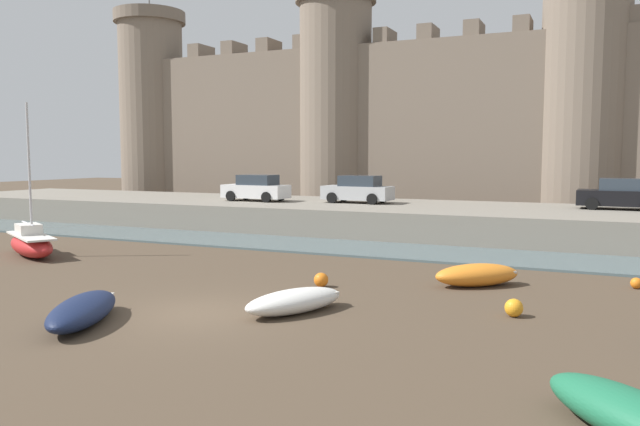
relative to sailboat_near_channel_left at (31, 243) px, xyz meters
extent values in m
plane|color=#4C3D2D|center=(12.26, -5.30, -0.57)|extent=(160.00, 160.00, 0.00)
cube|color=slate|center=(12.26, 7.58, -0.52)|extent=(80.00, 4.50, 0.10)
cube|color=gray|center=(12.26, 14.83, 0.20)|extent=(65.57, 10.00, 1.54)
cube|color=#7A6B5B|center=(12.26, 26.08, 5.71)|extent=(53.57, 2.80, 12.55)
cylinder|color=#7A6B5B|center=(-14.52, 26.08, 7.42)|extent=(5.55, 5.55, 15.99)
cylinder|color=#706254|center=(-14.52, 26.08, 15.92)|extent=(6.22, 6.22, 1.00)
cylinder|color=#7A6B5B|center=(3.33, 26.08, 7.42)|extent=(5.55, 5.55, 15.99)
cylinder|color=#7A6B5B|center=(21.19, 26.08, 7.42)|extent=(5.55, 5.55, 15.99)
cube|color=#746557|center=(-9.10, 26.08, 12.53)|extent=(1.10, 2.52, 1.10)
cube|color=#746557|center=(-5.81, 26.08, 12.53)|extent=(1.10, 2.52, 1.10)
cube|color=#746557|center=(-2.53, 26.08, 12.53)|extent=(1.10, 2.52, 1.10)
cube|color=#746557|center=(0.76, 26.08, 12.53)|extent=(1.10, 2.52, 1.10)
cube|color=#746557|center=(7.33, 26.08, 12.53)|extent=(1.10, 2.52, 1.10)
cube|color=#746557|center=(10.62, 26.08, 12.53)|extent=(1.10, 2.52, 1.10)
cube|color=#746557|center=(13.90, 26.08, 12.53)|extent=(1.10, 2.52, 1.10)
cube|color=#746557|center=(17.19, 26.08, 12.53)|extent=(1.10, 2.52, 1.10)
cube|color=#746557|center=(23.76, 26.08, 12.53)|extent=(1.10, 2.52, 1.10)
ellipsoid|color=red|center=(0.02, -0.01, -0.10)|extent=(4.74, 3.43, 0.93)
cube|color=silver|center=(0.02, -0.01, 0.32)|extent=(4.16, 2.98, 0.08)
cube|color=silver|center=(-0.29, 0.16, 0.58)|extent=(1.57, 1.40, 0.44)
cylinder|color=silver|center=(0.23, -0.12, 3.18)|extent=(0.10, 0.10, 5.64)
cylinder|color=silver|center=(-0.39, 0.21, 0.81)|extent=(1.88, 1.08, 0.08)
ellipsoid|color=orange|center=(18.73, 1.58, -0.19)|extent=(3.05, 2.79, 0.75)
ellipsoid|color=gold|center=(18.73, 1.58, -0.13)|extent=(2.47, 2.26, 0.41)
cube|color=beige|center=(18.55, 1.44, -0.09)|extent=(0.79, 0.90, 0.06)
cube|color=beige|center=(19.62, 2.32, -0.11)|extent=(0.63, 0.68, 0.08)
ellipsoid|color=silver|center=(14.75, -4.07, -0.24)|extent=(2.45, 3.39, 0.65)
ellipsoid|color=white|center=(14.75, -4.07, -0.18)|extent=(1.97, 2.76, 0.36)
cube|color=beige|center=(14.65, -4.28, -0.14)|extent=(1.00, 0.62, 0.06)
cube|color=beige|center=(15.29, -2.95, -0.16)|extent=(0.71, 0.54, 0.08)
ellipsoid|color=#1E6B47|center=(22.97, -8.95, -0.19)|extent=(3.28, 3.29, 0.76)
ellipsoid|color=#339266|center=(22.97, -8.95, -0.13)|extent=(2.65, 2.67, 0.42)
cube|color=beige|center=(22.78, -8.76, -0.09)|extent=(0.82, 0.81, 0.06)
ellipsoid|color=#141E3D|center=(10.27, -7.34, -0.22)|extent=(2.79, 3.86, 0.71)
ellipsoid|color=navy|center=(10.27, -7.34, -0.16)|extent=(2.24, 3.14, 0.39)
cube|color=beige|center=(10.39, -7.59, -0.12)|extent=(1.09, 0.67, 0.06)
cube|color=beige|center=(9.64, -6.06, -0.14)|extent=(0.77, 0.57, 0.08)
sphere|color=orange|center=(20.36, -2.04, -0.32)|extent=(0.49, 0.49, 0.49)
sphere|color=orange|center=(14.06, -0.70, -0.33)|extent=(0.48, 0.48, 0.48)
sphere|color=orange|center=(23.56, 3.30, -0.39)|extent=(0.37, 0.37, 0.37)
cube|color=silver|center=(2.97, 14.21, 1.57)|extent=(4.16, 1.85, 0.80)
cube|color=#2D3842|center=(3.12, 14.21, 2.27)|extent=(2.31, 1.58, 0.64)
cylinder|color=black|center=(1.67, 13.41, 1.29)|extent=(0.65, 0.20, 0.64)
cylinder|color=black|center=(1.73, 15.11, 1.29)|extent=(0.65, 0.20, 0.64)
cylinder|color=black|center=(4.21, 13.32, 1.29)|extent=(0.65, 0.20, 0.64)
cylinder|color=black|center=(4.27, 15.02, 1.29)|extent=(0.65, 0.20, 0.64)
cube|color=black|center=(23.33, 16.63, 1.57)|extent=(4.16, 1.85, 0.80)
cube|color=#2D3842|center=(23.48, 16.62, 2.27)|extent=(2.31, 1.58, 0.64)
cylinder|color=black|center=(22.03, 15.82, 1.29)|extent=(0.65, 0.20, 0.64)
cylinder|color=black|center=(22.09, 17.52, 1.29)|extent=(0.65, 0.20, 0.64)
cube|color=#B2B5B7|center=(9.27, 15.32, 1.57)|extent=(4.16, 1.85, 0.80)
cube|color=#2D3842|center=(9.42, 15.31, 2.27)|extent=(2.31, 1.58, 0.64)
cylinder|color=black|center=(7.97, 14.51, 1.29)|extent=(0.65, 0.20, 0.64)
cylinder|color=black|center=(8.03, 16.21, 1.29)|extent=(0.65, 0.20, 0.64)
cylinder|color=black|center=(10.51, 14.42, 1.29)|extent=(0.65, 0.20, 0.64)
cylinder|color=black|center=(10.57, 16.12, 1.29)|extent=(0.65, 0.20, 0.64)
camera|label=1|loc=(22.33, -19.23, 3.78)|focal=35.00mm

